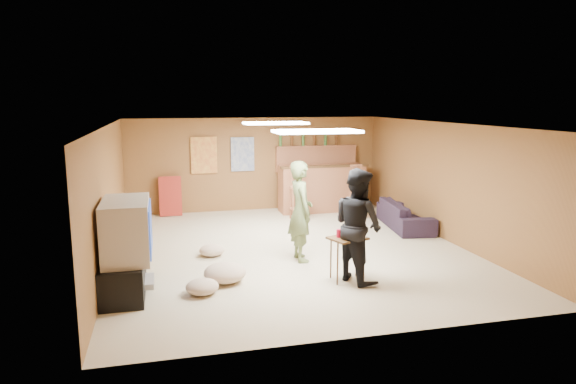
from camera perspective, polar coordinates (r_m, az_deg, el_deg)
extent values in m
plane|color=#BEAF91|center=(9.14, 0.30, -6.40)|extent=(7.00, 7.00, 0.00)
cube|color=silver|center=(8.77, 0.32, 7.52)|extent=(6.00, 7.00, 0.02)
cube|color=brown|center=(12.27, -3.70, 3.10)|extent=(6.00, 0.02, 2.20)
cube|color=brown|center=(5.64, 9.09, -5.46)|extent=(6.00, 0.02, 2.20)
cube|color=brown|center=(8.66, -19.31, -0.42)|extent=(0.02, 7.00, 2.20)
cube|color=brown|center=(10.04, 17.15, 1.09)|extent=(0.02, 7.00, 2.20)
cube|color=black|center=(7.40, -17.79, -8.90)|extent=(0.55, 1.30, 0.50)
cube|color=#B2B2B7|center=(7.42, -16.03, -9.58)|extent=(0.35, 0.50, 0.08)
cube|color=#B2B2B7|center=(7.21, -17.51, -3.99)|extent=(0.60, 1.10, 0.80)
cube|color=navy|center=(7.20, -15.05, -3.90)|extent=(0.02, 0.95, 0.65)
cube|color=#935435|center=(12.18, 3.75, 0.43)|extent=(2.00, 0.60, 1.10)
cube|color=#402914|center=(11.86, 4.15, 2.85)|extent=(2.10, 0.12, 0.05)
cube|color=#935435|center=(12.49, 3.18, 5.08)|extent=(2.00, 0.18, 0.05)
cube|color=#935435|center=(12.53, 3.14, 3.72)|extent=(2.00, 0.14, 0.60)
cube|color=#BF3F26|center=(12.05, -9.32, 4.06)|extent=(0.60, 0.03, 0.85)
cube|color=#334C99|center=(12.16, -5.07, 4.20)|extent=(0.55, 0.03, 0.80)
cube|color=#A6281E|center=(11.99, -12.94, -0.45)|extent=(0.50, 0.26, 0.91)
cube|color=white|center=(7.32, 3.21, 6.74)|extent=(1.20, 0.60, 0.04)
cube|color=white|center=(9.93, -1.39, 7.65)|extent=(1.20, 0.60, 0.04)
imported|color=#5E6E40|center=(8.36, 1.40, -2.13)|extent=(0.41, 0.61, 1.65)
imported|color=black|center=(7.48, 7.75, -3.67)|extent=(0.85, 0.97, 1.66)
imported|color=black|center=(10.91, 12.88, -2.48)|extent=(0.95, 1.89, 0.53)
cube|color=#402914|center=(7.58, 6.59, -7.39)|extent=(0.61, 0.54, 0.65)
cylinder|color=#BA0C2C|center=(7.48, 5.70, -4.59)|extent=(0.11, 0.11, 0.11)
cylinder|color=#BA0C2C|center=(7.45, 7.53, -4.67)|extent=(0.10, 0.10, 0.11)
cylinder|color=navy|center=(7.61, 7.58, -4.40)|extent=(0.08, 0.08, 0.10)
ellipsoid|color=tan|center=(7.59, -7.03, -8.89)|extent=(0.67, 0.67, 0.28)
ellipsoid|color=tan|center=(8.86, -8.45, -6.41)|extent=(0.48, 0.48, 0.19)
ellipsoid|color=tan|center=(7.20, -9.51, -10.34)|extent=(0.54, 0.54, 0.20)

